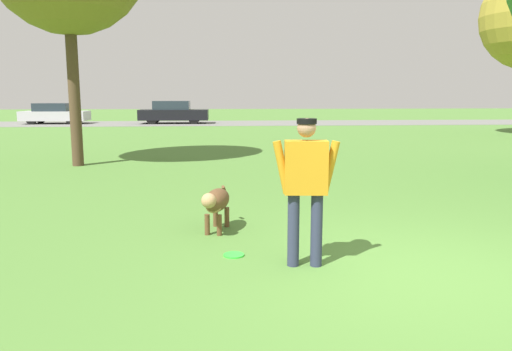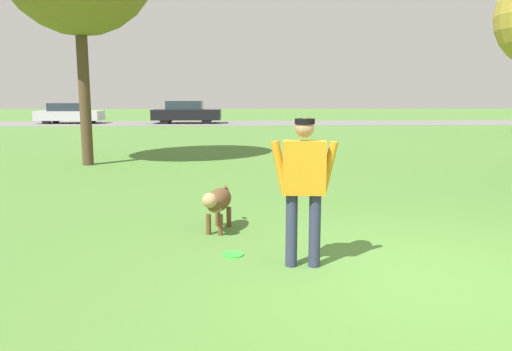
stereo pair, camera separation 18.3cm
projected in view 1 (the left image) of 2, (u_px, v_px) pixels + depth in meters
ground_plane at (419, 276)px, 5.23m from camera, size 120.00×120.00×0.00m
far_road_strip at (249, 123)px, 32.82m from camera, size 120.00×6.00×0.01m
person at (306, 180)px, 5.40m from camera, size 0.73×0.26×1.63m
dog at (216, 202)px, 6.86m from camera, size 0.47×1.08×0.62m
frisbee at (234, 255)px, 5.89m from camera, size 0.25×0.25×0.02m
parked_car_silver at (55, 114)px, 31.97m from camera, size 4.10×1.94×1.32m
parked_car_black at (173, 112)px, 32.25m from camera, size 4.44×1.89×1.46m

